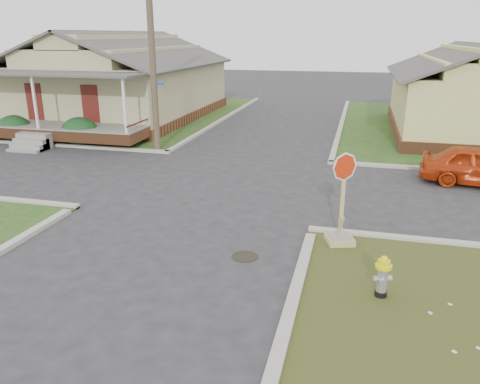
# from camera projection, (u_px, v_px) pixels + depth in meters

# --- Properties ---
(ground) EXTENTS (120.00, 120.00, 0.00)m
(ground) POSITION_uv_depth(u_px,v_px,m) (167.00, 239.00, 12.13)
(ground) COLOR #29292B
(ground) RESTS_ON ground
(verge_far_left) EXTENTS (19.00, 19.00, 0.05)m
(verge_far_left) POSITION_uv_depth(u_px,v_px,m) (92.00, 112.00, 31.70)
(verge_far_left) COLOR #264217
(verge_far_left) RESTS_ON ground
(curbs) EXTENTS (80.00, 40.00, 0.12)m
(curbs) POSITION_uv_depth(u_px,v_px,m) (222.00, 183.00, 16.72)
(curbs) COLOR #AAA699
(curbs) RESTS_ON ground
(manhole) EXTENTS (0.64, 0.64, 0.01)m
(manhole) POSITION_uv_depth(u_px,v_px,m) (245.00, 256.00, 11.15)
(manhole) COLOR black
(manhole) RESTS_ON ground
(corner_house) EXTENTS (10.10, 15.50, 5.30)m
(corner_house) POSITION_uv_depth(u_px,v_px,m) (121.00, 81.00, 29.06)
(corner_house) COLOR brown
(corner_house) RESTS_ON ground
(side_house_yellow) EXTENTS (7.60, 11.60, 4.70)m
(side_house_yellow) POSITION_uv_depth(u_px,v_px,m) (469.00, 92.00, 24.23)
(side_house_yellow) COLOR brown
(side_house_yellow) RESTS_ON ground
(utility_pole) EXTENTS (1.80, 0.28, 9.00)m
(utility_pole) POSITION_uv_depth(u_px,v_px,m) (152.00, 44.00, 19.80)
(utility_pole) COLOR #3F3524
(utility_pole) RESTS_ON ground
(fire_hydrant) EXTENTS (0.33, 0.33, 0.88)m
(fire_hydrant) POSITION_uv_depth(u_px,v_px,m) (383.00, 274.00, 9.24)
(fire_hydrant) COLOR black
(fire_hydrant) RESTS_ON ground
(stop_sign) EXTENTS (0.66, 0.65, 2.34)m
(stop_sign) POSITION_uv_depth(u_px,v_px,m) (341.00, 224.00, 11.65)
(stop_sign) COLOR tan
(stop_sign) RESTS_ON ground
(hedge_left) EXTENTS (1.55, 1.27, 1.19)m
(hedge_left) POSITION_uv_depth(u_px,v_px,m) (14.00, 128.00, 23.13)
(hedge_left) COLOR #163E1D
(hedge_left) RESTS_ON verge_far_left
(hedge_right) EXTENTS (1.59, 1.30, 1.21)m
(hedge_right) POSITION_uv_depth(u_px,v_px,m) (80.00, 131.00, 22.31)
(hedge_right) COLOR #163E1D
(hedge_right) RESTS_ON verge_far_left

